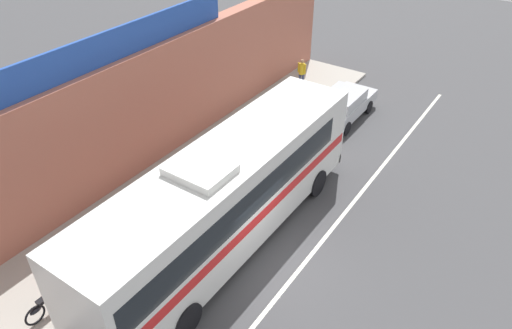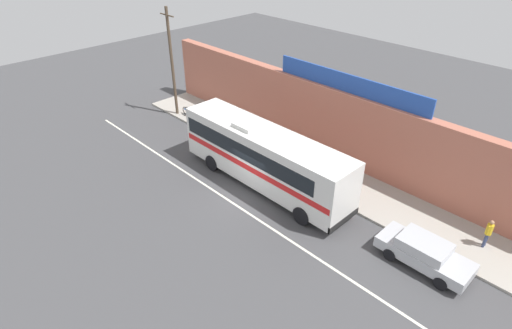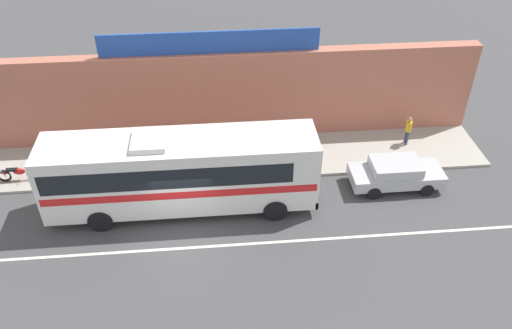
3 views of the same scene
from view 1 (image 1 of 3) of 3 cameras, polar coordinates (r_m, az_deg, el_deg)
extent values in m
plane|color=#444447|center=(15.50, 2.13, -11.85)|extent=(70.00, 70.00, 0.00)
cube|color=#A8A399|center=(17.97, -12.01, -4.59)|extent=(30.00, 3.60, 0.14)
cube|color=#B26651|center=(18.07, -17.77, 3.70)|extent=(30.00, 0.70, 4.80)
cube|color=#234CAD|center=(17.67, -15.72, 14.09)|extent=(10.55, 0.12, 1.10)
cube|color=silver|center=(15.23, 4.74, -13.05)|extent=(30.00, 0.14, 0.01)
cube|color=silver|center=(14.90, -3.46, -3.72)|extent=(11.55, 2.47, 3.10)
cube|color=black|center=(14.28, -4.66, -2.95)|extent=(10.16, 2.49, 0.96)
cube|color=red|center=(15.09, -3.42, -4.60)|extent=(11.32, 2.49, 0.36)
cube|color=black|center=(18.74, 7.24, 6.52)|extent=(0.04, 2.22, 1.40)
cube|color=black|center=(19.66, 6.84, 1.85)|extent=(0.12, 2.47, 0.36)
cube|color=silver|center=(13.20, -6.74, -0.64)|extent=(1.40, 1.73, 0.24)
cylinder|color=black|center=(18.88, 1.14, 0.20)|extent=(1.04, 0.32, 1.04)
cylinder|color=black|center=(17.97, 7.24, -2.16)|extent=(1.04, 0.32, 1.04)
cylinder|color=black|center=(14.80, -15.30, -13.45)|extent=(1.04, 0.32, 1.04)
cylinder|color=black|center=(13.63, -8.47, -17.89)|extent=(1.04, 0.32, 1.04)
cube|color=#B7BABF|center=(23.08, 10.38, 6.84)|extent=(4.27, 1.72, 0.56)
cube|color=#B7BABF|center=(22.76, 10.41, 7.90)|extent=(2.22, 1.55, 0.48)
cube|color=black|center=(23.46, 11.28, 8.55)|extent=(0.21, 1.45, 0.34)
cylinder|color=black|center=(24.51, 9.86, 7.87)|extent=(0.62, 0.20, 0.62)
cylinder|color=black|center=(23.98, 13.35, 6.77)|extent=(0.62, 0.20, 0.62)
cylinder|color=black|center=(22.52, 7.07, 5.55)|extent=(0.62, 0.20, 0.62)
cylinder|color=black|center=(21.95, 10.80, 4.32)|extent=(0.62, 0.20, 0.62)
torus|color=black|center=(15.29, -21.02, -13.33)|extent=(0.62, 0.06, 0.62)
torus|color=black|center=(14.94, -25.02, -16.10)|extent=(0.62, 0.06, 0.62)
cylinder|color=silver|center=(15.05, -21.50, -12.73)|extent=(0.34, 0.04, 0.65)
cylinder|color=silver|center=(14.80, -22.08, -12.11)|extent=(0.03, 0.56, 0.03)
ellipsoid|color=black|center=(14.99, -22.94, -14.12)|extent=(0.56, 0.22, 0.34)
cube|color=black|center=(14.83, -23.99, -14.45)|extent=(0.52, 0.20, 0.10)
ellipsoid|color=black|center=(14.85, -24.97, -15.62)|extent=(0.36, 0.14, 0.16)
cylinder|color=navy|center=(25.66, 5.27, 10.07)|extent=(0.13, 0.13, 0.77)
cylinder|color=navy|center=(25.58, 5.62, 9.96)|extent=(0.13, 0.13, 0.77)
cylinder|color=gold|center=(25.34, 5.53, 11.39)|extent=(0.30, 0.30, 0.57)
sphere|color=#A37556|center=(25.18, 5.58, 12.27)|extent=(0.21, 0.21, 0.21)
cylinder|color=gold|center=(25.42, 5.13, 11.56)|extent=(0.08, 0.08, 0.53)
cylinder|color=gold|center=(25.24, 5.93, 11.34)|extent=(0.08, 0.08, 0.53)
camera|label=2|loc=(24.88, 61.10, 26.55)|focal=29.17mm
camera|label=3|loc=(15.52, 90.22, 18.94)|focal=36.56mm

